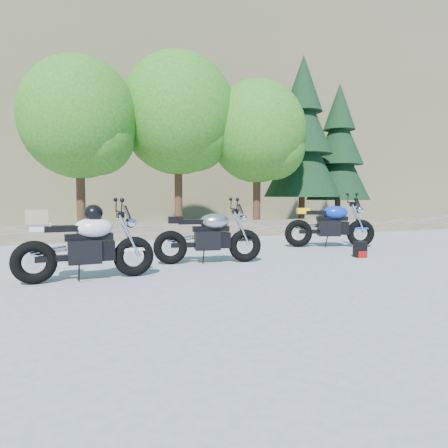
{
  "coord_description": "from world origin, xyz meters",
  "views": [
    {
      "loc": [
        -2.44,
        -6.47,
        1.32
      ],
      "look_at": [
        0.2,
        1.0,
        0.75
      ],
      "focal_mm": 32.0,
      "sensor_mm": 36.0,
      "label": 1
    }
  ],
  "objects_px": {
    "white_bike": "(85,243)",
    "backpack": "(360,250)",
    "silver_bike": "(209,237)",
    "blue_bike": "(330,225)"
  },
  "relations": [
    {
      "from": "white_bike",
      "to": "backpack",
      "type": "height_order",
      "value": "white_bike"
    },
    {
      "from": "silver_bike",
      "to": "white_bike",
      "type": "distance_m",
      "value": 2.44
    },
    {
      "from": "silver_bike",
      "to": "white_bike",
      "type": "height_order",
      "value": "white_bike"
    },
    {
      "from": "backpack",
      "to": "silver_bike",
      "type": "bearing_deg",
      "value": -176.03
    },
    {
      "from": "blue_bike",
      "to": "backpack",
      "type": "bearing_deg",
      "value": -84.01
    },
    {
      "from": "white_bike",
      "to": "backpack",
      "type": "relative_size",
      "value": 6.3
    },
    {
      "from": "silver_bike",
      "to": "blue_bike",
      "type": "height_order",
      "value": "blue_bike"
    },
    {
      "from": "white_bike",
      "to": "blue_bike",
      "type": "relative_size",
      "value": 0.96
    },
    {
      "from": "white_bike",
      "to": "blue_bike",
      "type": "bearing_deg",
      "value": 15.82
    },
    {
      "from": "white_bike",
      "to": "silver_bike",
      "type": "bearing_deg",
      "value": 16.54
    }
  ]
}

